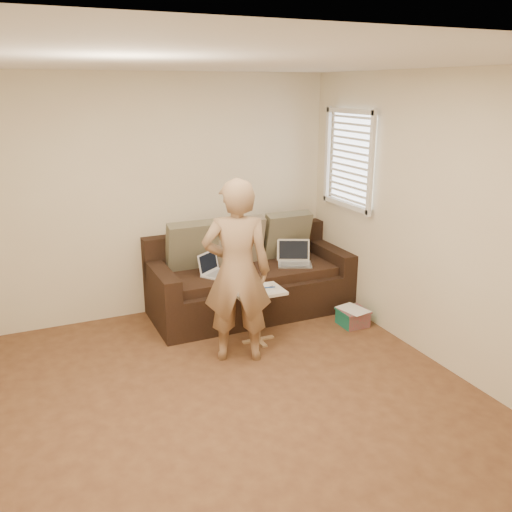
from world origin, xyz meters
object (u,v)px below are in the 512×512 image
Objects in this scene: person at (237,272)px; side_table at (258,316)px; laptop_white at (218,275)px; striped_box at (353,317)px; sofa at (250,276)px; drinking_glass at (245,285)px; laptop_silver at (295,265)px.

person is 0.71m from side_table.
person is 3.15× the size of side_table.
laptop_white is 1.52m from striped_box.
sofa is 0.76m from side_table.
sofa is 0.78m from drinking_glass.
person reaches higher than striped_box.
sofa is 0.42m from laptop_white.
person is (-1.05, -0.84, 0.34)m from laptop_silver.
drinking_glass reaches higher than striped_box.
laptop_silver is 1.02m from drinking_glass.
person is at bearing -119.89° from sofa.
striped_box is at bearing -5.67° from drinking_glass.
side_table is at bearing -115.57° from laptop_silver.
laptop_white is at bearing -77.41° from person.
drinking_glass reaches higher than side_table.
laptop_silver reaches higher than side_table.
laptop_white reaches higher than striped_box.
laptop_silver is at bearing 33.10° from drinking_glass.
side_table is (-0.23, -0.71, -0.15)m from sofa.
person is (-0.14, -0.89, 0.34)m from laptop_white.
laptop_silver is 1.38m from person.
sofa reaches higher than drinking_glass.
drinking_glass is at bearing 160.44° from side_table.
striped_box is at bearing -65.45° from laptop_white.
drinking_glass is (-0.35, -0.67, 0.18)m from sofa.
drinking_glass is at bearing -103.02° from person.
drinking_glass is 0.41× the size of striped_box.
sofa is 1.29× the size of person.
laptop_silver is at bearing 117.53° from striped_box.
laptop_silver is 1.28× the size of striped_box.
person is at bearing -173.19° from striped_box.
laptop_white is (-0.41, -0.06, 0.10)m from sofa.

